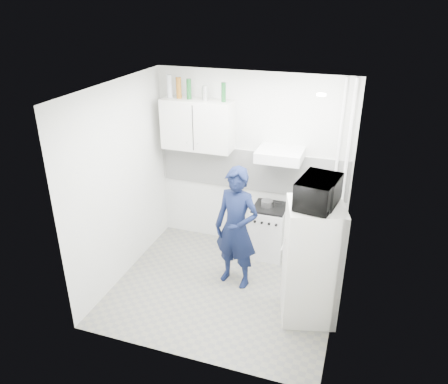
% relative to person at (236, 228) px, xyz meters
% --- Properties ---
extents(floor, '(2.80, 2.80, 0.00)m').
position_rel_person_xyz_m(floor, '(-0.10, -0.21, -0.81)').
color(floor, slate).
rests_on(floor, ground).
extents(ceiling, '(2.80, 2.80, 0.00)m').
position_rel_person_xyz_m(ceiling, '(-0.10, -0.21, 1.79)').
color(ceiling, white).
rests_on(ceiling, wall_back).
extents(wall_back, '(2.80, 0.00, 2.80)m').
position_rel_person_xyz_m(wall_back, '(-0.10, 1.04, 0.49)').
color(wall_back, silver).
rests_on(wall_back, floor).
extents(wall_left, '(0.00, 2.60, 2.60)m').
position_rel_person_xyz_m(wall_left, '(-1.50, -0.21, 0.49)').
color(wall_left, silver).
rests_on(wall_left, floor).
extents(wall_right, '(0.00, 2.60, 2.60)m').
position_rel_person_xyz_m(wall_right, '(1.30, -0.21, 0.49)').
color(wall_right, silver).
rests_on(wall_right, floor).
extents(person, '(0.66, 0.50, 1.63)m').
position_rel_person_xyz_m(person, '(0.00, 0.00, 0.00)').
color(person, black).
rests_on(person, floor).
extents(stove, '(0.47, 0.47, 0.76)m').
position_rel_person_xyz_m(stove, '(0.25, 0.79, -0.44)').
color(stove, white).
rests_on(stove, floor).
extents(fridge, '(0.74, 0.74, 1.46)m').
position_rel_person_xyz_m(fridge, '(1.00, -0.34, -0.08)').
color(fridge, silver).
rests_on(fridge, floor).
extents(stove_top, '(0.45, 0.45, 0.03)m').
position_rel_person_xyz_m(stove_top, '(0.25, 0.79, -0.04)').
color(stove_top, black).
rests_on(stove_top, stove).
extents(saucepan, '(0.16, 0.16, 0.09)m').
position_rel_person_xyz_m(saucepan, '(0.21, 0.79, 0.01)').
color(saucepan, silver).
rests_on(saucepan, stove_top).
extents(microwave, '(0.62, 0.47, 0.31)m').
position_rel_person_xyz_m(microwave, '(1.00, -0.34, 0.80)').
color(microwave, black).
rests_on(microwave, fridge).
extents(bottle_a, '(0.07, 0.07, 0.31)m').
position_rel_person_xyz_m(bottle_a, '(-1.25, 0.87, 1.54)').
color(bottle_a, '#B2B7BC').
rests_on(bottle_a, upper_cabinet).
extents(bottle_b, '(0.07, 0.07, 0.29)m').
position_rel_person_xyz_m(bottle_b, '(-1.11, 0.87, 1.53)').
color(bottle_b, brown).
rests_on(bottle_b, upper_cabinet).
extents(bottle_c, '(0.07, 0.07, 0.27)m').
position_rel_person_xyz_m(bottle_c, '(-0.96, 0.87, 1.52)').
color(bottle_c, '#144C1E').
rests_on(bottle_c, upper_cabinet).
extents(canister_a, '(0.08, 0.08, 0.19)m').
position_rel_person_xyz_m(canister_a, '(-0.73, 0.87, 1.48)').
color(canister_a, silver).
rests_on(canister_a, upper_cabinet).
extents(bottle_e, '(0.06, 0.06, 0.26)m').
position_rel_person_xyz_m(bottle_e, '(-0.47, 0.87, 1.51)').
color(bottle_e, '#144C1E').
rests_on(bottle_e, upper_cabinet).
extents(upper_cabinet, '(1.00, 0.35, 0.70)m').
position_rel_person_xyz_m(upper_cabinet, '(-0.85, 0.87, 1.04)').
color(upper_cabinet, silver).
rests_on(upper_cabinet, wall_back).
extents(range_hood, '(0.60, 0.50, 0.14)m').
position_rel_person_xyz_m(range_hood, '(0.35, 0.79, 0.76)').
color(range_hood, white).
rests_on(range_hood, wall_back).
extents(backsplash, '(2.74, 0.03, 0.60)m').
position_rel_person_xyz_m(backsplash, '(-0.10, 1.03, 0.39)').
color(backsplash, white).
rests_on(backsplash, wall_back).
extents(pipe_a, '(0.05, 0.05, 2.60)m').
position_rel_person_xyz_m(pipe_a, '(1.20, 0.96, 0.49)').
color(pipe_a, white).
rests_on(pipe_a, floor).
extents(pipe_b, '(0.04, 0.04, 2.60)m').
position_rel_person_xyz_m(pipe_b, '(1.08, 0.96, 0.49)').
color(pipe_b, white).
rests_on(pipe_b, floor).
extents(ceiling_spot_fixture, '(0.10, 0.10, 0.02)m').
position_rel_person_xyz_m(ceiling_spot_fixture, '(0.90, -0.01, 1.76)').
color(ceiling_spot_fixture, white).
rests_on(ceiling_spot_fixture, ceiling).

